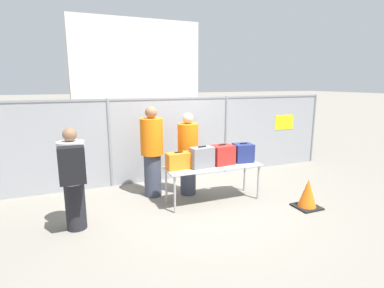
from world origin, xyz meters
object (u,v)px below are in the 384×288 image
inspection_table (213,169)px  suitcase_red (222,155)px  suitcase_orange (179,161)px  suitcase_navy (243,153)px  security_worker_far (152,151)px  suitcase_grey (202,157)px  utility_trailer (225,144)px  traffic_cone (308,195)px  security_worker_near (188,153)px  traveler_hooded (73,176)px

inspection_table → suitcase_red: size_ratio=4.08×
suitcase_red → inspection_table: bearing=-169.4°
suitcase_orange → inspection_table: bearing=-3.8°
suitcase_navy → security_worker_far: 1.84m
suitcase_grey → suitcase_red: bearing=9.2°
utility_trailer → suitcase_grey: bearing=-125.2°
suitcase_red → traffic_cone: size_ratio=0.83×
suitcase_red → security_worker_far: size_ratio=0.25×
traffic_cone → suitcase_red: bearing=141.9°
suitcase_grey → suitcase_red: suitcase_grey is taller
suitcase_grey → utility_trailer: (2.18, 3.09, -0.51)m
suitcase_grey → suitcase_navy: 0.95m
suitcase_red → security_worker_far: 1.41m
security_worker_near → utility_trailer: (2.23, 2.50, -0.47)m
inspection_table → security_worker_far: size_ratio=1.02×
utility_trailer → traffic_cone: utility_trailer is taller
suitcase_navy → security_worker_far: size_ratio=0.22×
suitcase_grey → traveler_hooded: traveler_hooded is taller
security_worker_far → traffic_cone: 3.10m
traveler_hooded → utility_trailer: (4.45, 3.31, -0.49)m
utility_trailer → traffic_cone: bearing=-96.2°
suitcase_grey → traffic_cone: bearing=-28.0°
inspection_table → security_worker_near: 0.67m
suitcase_grey → security_worker_far: size_ratio=0.25×
traffic_cone → suitcase_grey: bearing=152.0°
suitcase_orange → suitcase_navy: bearing=0.0°
suitcase_orange → utility_trailer: size_ratio=0.11×
suitcase_navy → traveler_hooded: bearing=-174.6°
suitcase_navy → security_worker_far: bearing=157.9°
suitcase_orange → suitcase_grey: 0.45m
suitcase_orange → utility_trailer: suitcase_orange is taller
security_worker_far → suitcase_navy: bearing=166.0°
suitcase_navy → utility_trailer: size_ratio=0.10×
suitcase_grey → traveler_hooded: 2.28m
security_worker_near → security_worker_far: size_ratio=0.93×
inspection_table → suitcase_red: 0.33m
security_worker_near → traffic_cone: 2.43m
security_worker_far → suitcase_grey: bearing=142.5°
inspection_table → suitcase_navy: size_ratio=4.63×
traffic_cone → security_worker_far: bearing=145.8°
inspection_table → suitcase_red: (0.21, 0.04, 0.25)m
inspection_table → suitcase_red: bearing=10.6°
suitcase_orange → traveler_hooded: bearing=-170.6°
suitcase_grey → suitcase_navy: size_ratio=1.12×
suitcase_red → suitcase_navy: bearing=0.9°
traveler_hooded → security_worker_near: security_worker_near is taller
security_worker_far → security_worker_near: bearing=172.8°
suitcase_orange → suitcase_grey: size_ratio=1.02×
suitcase_orange → security_worker_far: size_ratio=0.25×
suitcase_red → utility_trailer: size_ratio=0.11×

